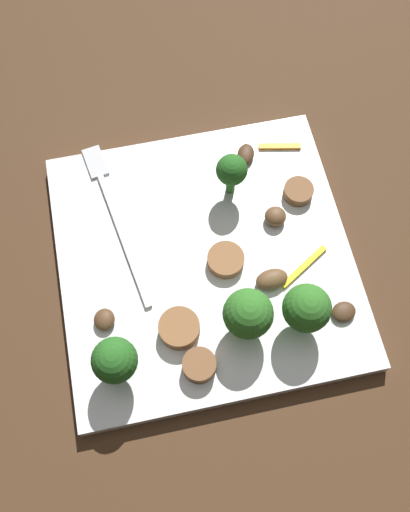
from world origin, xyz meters
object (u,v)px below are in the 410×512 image
at_px(sausage_slice_3, 298,191).
at_px(mushroom_4, 272,279).
at_px(fork, 113,211).
at_px(pepper_strip_3, 280,146).
at_px(mushroom_2, 344,312).
at_px(plate, 205,259).
at_px(broccoli_floret_2, 307,308).
at_px(mushroom_1, 246,154).
at_px(broccoli_floret_3, 115,361).
at_px(sausage_slice_2, 226,260).
at_px(pepper_strip_0, 304,267).
at_px(sausage_slice_1, 199,365).
at_px(broccoli_floret_1, 248,314).
at_px(sausage_slice_0, 179,328).
at_px(mushroom_0, 275,216).
at_px(mushroom_3, 104,320).
at_px(broccoli_floret_0, 232,171).

bearing_deg(sausage_slice_3, mushroom_4, 149.88).
distance_m(fork, pepper_strip_3, 0.18).
bearing_deg(mushroom_2, plate, 53.87).
height_order(fork, broccoli_floret_2, broccoli_floret_2).
bearing_deg(mushroom_1, broccoli_floret_3, 140.39).
height_order(fork, sausage_slice_2, sausage_slice_2).
bearing_deg(broccoli_floret_2, pepper_strip_0, -19.04).
bearing_deg(sausage_slice_1, mushroom_2, -81.08).
bearing_deg(sausage_slice_3, broccoli_floret_1, 145.78).
relative_size(fork, broccoli_floret_3, 3.25).
xyz_separation_m(sausage_slice_0, sausage_slice_1, (-0.04, -0.01, 0.00)).
relative_size(sausage_slice_0, mushroom_0, 1.77).
height_order(mushroom_2, mushroom_4, mushroom_4).
relative_size(plate, sausage_slice_3, 9.42).
height_order(sausage_slice_1, pepper_strip_0, sausage_slice_1).
xyz_separation_m(mushroom_3, pepper_strip_3, (0.14, -0.20, -0.00)).
xyz_separation_m(broccoli_floret_2, pepper_strip_3, (0.18, -0.03, -0.03)).
xyz_separation_m(broccoli_floret_1, mushroom_4, (0.04, -0.03, -0.03)).
xyz_separation_m(sausage_slice_0, mushroom_1, (0.16, -0.10, -0.00)).
height_order(broccoli_floret_2, mushroom_3, broccoli_floret_2).
height_order(sausage_slice_0, pepper_strip_0, sausage_slice_0).
distance_m(mushroom_0, mushroom_2, 0.11).
distance_m(broccoli_floret_0, pepper_strip_3, 0.08).
bearing_deg(sausage_slice_0, sausage_slice_3, -51.26).
height_order(fork, mushroom_2, mushroom_2).
bearing_deg(pepper_strip_0, mushroom_3, 94.19).
xyz_separation_m(broccoli_floret_1, mushroom_3, (0.03, 0.12, -0.03)).
height_order(sausage_slice_2, mushroom_3, same).
height_order(mushroom_0, mushroom_3, mushroom_0).
xyz_separation_m(sausage_slice_0, mushroom_4, (0.03, -0.09, -0.00)).
height_order(mushroom_4, pepper_strip_3, mushroom_4).
xyz_separation_m(broccoli_floret_3, sausage_slice_3, (0.13, -0.19, -0.03)).
distance_m(mushroom_2, mushroom_4, 0.07).
bearing_deg(pepper_strip_0, mushroom_1, 10.82).
bearing_deg(mushroom_3, pepper_strip_3, -53.82).
bearing_deg(broccoli_floret_1, plate, 16.15).
height_order(broccoli_floret_1, sausage_slice_0, broccoli_floret_1).
distance_m(fork, sausage_slice_3, 0.18).
xyz_separation_m(sausage_slice_1, mushroom_0, (0.12, -0.10, -0.00)).
xyz_separation_m(sausage_slice_3, mushroom_0, (-0.02, 0.03, 0.00)).
bearing_deg(sausage_slice_1, mushroom_4, -51.50).
bearing_deg(broccoli_floret_2, broccoli_floret_0, 12.30).
xyz_separation_m(broccoli_floret_3, mushroom_1, (0.19, -0.15, -0.03)).
height_order(broccoli_floret_0, pepper_strip_0, broccoli_floret_0).
bearing_deg(mushroom_4, sausage_slice_1, 128.50).
distance_m(broccoli_floret_0, broccoli_floret_2, 0.15).
bearing_deg(pepper_strip_0, mushroom_0, 14.40).
height_order(mushroom_0, pepper_strip_3, mushroom_0).
bearing_deg(fork, broccoli_floret_0, -99.47).
height_order(plate, mushroom_4, mushroom_4).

